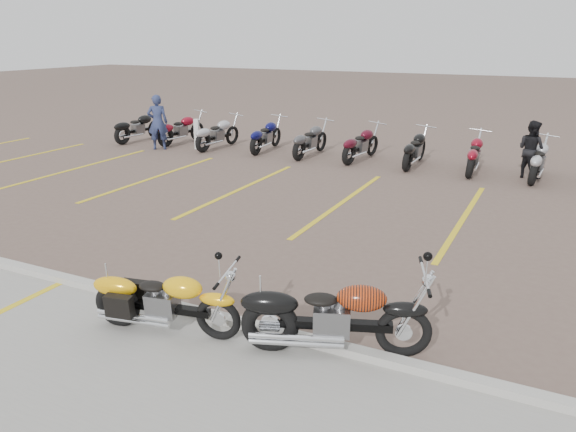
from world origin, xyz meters
name	(u,v)px	position (x,y,z in m)	size (l,w,h in m)	color
ground	(257,263)	(0.00, 0.00, 0.00)	(100.00, 100.00, 0.00)	brown
concrete_apron	(36,419)	(0.00, -4.50, 0.01)	(60.00, 5.00, 0.01)	#9E9B93
curb	(185,310)	(0.00, -2.00, 0.06)	(60.00, 0.18, 0.12)	#ADAAA3
parking_stripes	(342,202)	(0.00, 4.00, 0.00)	(38.00, 5.50, 0.01)	gold
yellow_cruiser	(163,303)	(0.06, -2.53, 0.41)	(2.00, 0.50, 0.83)	black
flame_cruiser	(331,319)	(2.17, -2.06, 0.46)	(2.17, 0.91, 0.93)	black
person_a	(158,122)	(-7.78, 7.20, 0.91)	(0.66, 0.43, 1.81)	navy
person_b	(531,149)	(3.63, 8.42, 0.77)	(0.75, 0.58, 1.54)	black
bollard	(197,134)	(-6.67, 7.82, 0.50)	(0.15, 0.15, 1.00)	silver
bg_bike_row	(412,149)	(0.51, 8.24, 0.55)	(20.52, 2.02, 1.10)	black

